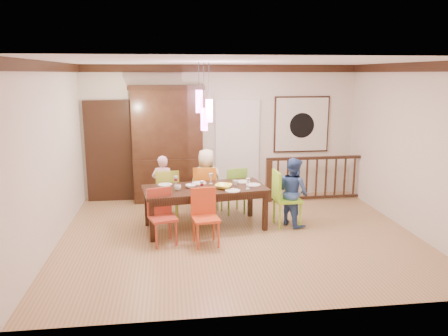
{
  "coord_description": "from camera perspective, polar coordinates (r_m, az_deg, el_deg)",
  "views": [
    {
      "loc": [
        -1.14,
        -6.97,
        2.72
      ],
      "look_at": [
        -0.19,
        0.52,
        1.07
      ],
      "focal_mm": 35.0,
      "sensor_mm": 36.0,
      "label": 1
    }
  ],
  "objects": [
    {
      "name": "painting",
      "position": [
        9.94,
        10.1,
        5.62
      ],
      "size": [
        1.25,
        0.06,
        1.25
      ],
      "color": "black",
      "rests_on": "wall_back"
    },
    {
      "name": "wall_left",
      "position": [
        7.32,
        -21.79,
        1.42
      ],
      "size": [
        0.0,
        5.0,
        5.0
      ],
      "primitive_type": "plane",
      "rotation": [
        1.57,
        0.0,
        1.57
      ],
      "color": "beige",
      "rests_on": "floor"
    },
    {
      "name": "chair_near_mid",
      "position": [
        7.0,
        -2.39,
        -6.04
      ],
      "size": [
        0.46,
        0.46,
        0.91
      ],
      "rotation": [
        0.0,
        0.0,
        0.13
      ],
      "color": "#C5401A",
      "rests_on": "floor"
    },
    {
      "name": "chair_near_left",
      "position": [
        7.1,
        -8.0,
        -5.92
      ],
      "size": [
        0.51,
        0.51,
        0.9
      ],
      "rotation": [
        0.0,
        0.0,
        0.3
      ],
      "color": "#A93421",
      "rests_on": "floor"
    },
    {
      "name": "plate_far_left",
      "position": [
        7.92,
        -7.69,
        -2.16
      ],
      "size": [
        0.26,
        0.26,
        0.01
      ],
      "primitive_type": "cylinder",
      "color": "white",
      "rests_on": "dining_table"
    },
    {
      "name": "plate_far_mid",
      "position": [
        7.99,
        -3.27,
        -1.96
      ],
      "size": [
        0.26,
        0.26,
        0.01
      ],
      "primitive_type": "cylinder",
      "color": "white",
      "rests_on": "dining_table"
    },
    {
      "name": "chair_far_right",
      "position": [
        8.61,
        1.17,
        -2.43
      ],
      "size": [
        0.52,
        0.52,
        0.93
      ],
      "rotation": [
        0.0,
        0.0,
        3.42
      ],
      "color": "#68A62D",
      "rests_on": "floor"
    },
    {
      "name": "balustrade",
      "position": [
        9.72,
        11.98,
        -1.19
      ],
      "size": [
        2.26,
        0.13,
        0.96
      ],
      "rotation": [
        0.0,
        0.0,
        0.02
      ],
      "color": "black",
      "rests_on": "floor"
    },
    {
      "name": "crown_molding",
      "position": [
        7.06,
        2.15,
        13.09
      ],
      "size": [
        6.0,
        5.0,
        0.16
      ],
      "primitive_type": null,
      "color": "black",
      "rests_on": "wall_back"
    },
    {
      "name": "cup_left",
      "position": [
        7.55,
        -6.07,
        -2.56
      ],
      "size": [
        0.13,
        0.13,
        0.09
      ],
      "primitive_type": "imported",
      "rotation": [
        0.0,
        0.0,
        -0.16
      ],
      "color": "silver",
      "rests_on": "dining_table"
    },
    {
      "name": "white_doorway",
      "position": [
        9.7,
        1.75,
        2.36
      ],
      "size": [
        0.97,
        0.05,
        2.22
      ],
      "primitive_type": "cube",
      "color": "silver",
      "rests_on": "wall_back"
    },
    {
      "name": "panel_door",
      "position": [
        9.65,
        -14.6,
        1.92
      ],
      "size": [
        1.04,
        0.07,
        2.24
      ],
      "primitive_type": "cube",
      "color": "black",
      "rests_on": "wall_back"
    },
    {
      "name": "pendant_cluster",
      "position": [
        7.48,
        -2.62,
        7.57
      ],
      "size": [
        0.27,
        0.21,
        1.14
      ],
      "color": "#FF4CB4",
      "rests_on": "ceiling"
    },
    {
      "name": "serving_bowl",
      "position": [
        7.62,
        -0.07,
        -2.41
      ],
      "size": [
        0.38,
        0.38,
        0.07
      ],
      "primitive_type": "imported",
      "rotation": [
        0.0,
        0.0,
        -0.38
      ],
      "color": "#F7F346",
      "rests_on": "dining_table"
    },
    {
      "name": "cup_right",
      "position": [
        7.83,
        1.48,
        -1.94
      ],
      "size": [
        0.12,
        0.12,
        0.09
      ],
      "primitive_type": "imported",
      "rotation": [
        0.0,
        0.0,
        0.22
      ],
      "color": "silver",
      "rests_on": "dining_table"
    },
    {
      "name": "plate_near_mid",
      "position": [
        7.46,
        1.14,
        -2.97
      ],
      "size": [
        0.26,
        0.26,
        0.01
      ],
      "primitive_type": "cylinder",
      "color": "white",
      "rests_on": "dining_table"
    },
    {
      "name": "wine_glass_d",
      "position": [
        7.59,
        3.14,
        -2.04
      ],
      "size": [
        0.08,
        0.08,
        0.19
      ],
      "primitive_type": null,
      "color": "silver",
      "rests_on": "dining_table"
    },
    {
      "name": "wine_glass_c",
      "position": [
        7.39,
        -2.89,
        -2.43
      ],
      "size": [
        0.08,
        0.08,
        0.19
      ],
      "primitive_type": null,
      "color": "#590C19",
      "rests_on": "dining_table"
    },
    {
      "name": "wine_glass_b",
      "position": [
        7.94,
        -1.73,
        -1.38
      ],
      "size": [
        0.08,
        0.08,
        0.19
      ],
      "primitive_type": null,
      "color": "silver",
      "rests_on": "dining_table"
    },
    {
      "name": "wall_right",
      "position": [
        8.21,
        23.23,
        2.38
      ],
      "size": [
        0.0,
        5.0,
        5.0
      ],
      "primitive_type": "plane",
      "rotation": [
        1.57,
        0.0,
        -1.57
      ],
      "color": "beige",
      "rests_on": "floor"
    },
    {
      "name": "plate_near_left",
      "position": [
        7.38,
        -8.34,
        -3.26
      ],
      "size": [
        0.26,
        0.26,
        0.01
      ],
      "primitive_type": "cylinder",
      "color": "white",
      "rests_on": "dining_table"
    },
    {
      "name": "wall_back",
      "position": [
        9.62,
        -0.33,
        4.7
      ],
      "size": [
        6.0,
        0.0,
        6.0
      ],
      "primitive_type": "plane",
      "rotation": [
        1.57,
        0.0,
        0.0
      ],
      "color": "beige",
      "rests_on": "floor"
    },
    {
      "name": "floor",
      "position": [
        7.57,
        1.98,
        -8.79
      ],
      "size": [
        6.0,
        6.0,
        0.0
      ],
      "primitive_type": "plane",
      "color": "#A0704D",
      "rests_on": "ground"
    },
    {
      "name": "person_far_left",
      "position": [
        8.59,
        -7.97,
        -2.22
      ],
      "size": [
        0.47,
        0.35,
        1.17
      ],
      "primitive_type": "imported",
      "rotation": [
        0.0,
        0.0,
        2.98
      ],
      "color": "#FCBFD0",
      "rests_on": "floor"
    },
    {
      "name": "wine_glass_a",
      "position": [
        7.78,
        -6.31,
        -1.74
      ],
      "size": [
        0.08,
        0.08,
        0.19
      ],
      "primitive_type": null,
      "color": "#590C19",
      "rests_on": "dining_table"
    },
    {
      "name": "plate_far_right",
      "position": [
        8.08,
        2.53,
        -1.78
      ],
      "size": [
        0.26,
        0.26,
        0.01
      ],
      "primitive_type": "cylinder",
      "color": "white",
      "rests_on": "dining_table"
    },
    {
      "name": "plate_end_right",
      "position": [
        7.86,
        3.86,
        -2.2
      ],
      "size": [
        0.26,
        0.26,
        0.01
      ],
      "primitive_type": "cylinder",
      "color": "white",
      "rests_on": "dining_table"
    },
    {
      "name": "chair_end_right",
      "position": [
        7.93,
        8.29,
        -3.46
      ],
      "size": [
        0.48,
        0.48,
        1.02
      ],
      "rotation": [
        0.0,
        0.0,
        1.61
      ],
      "color": "#8FD225",
      "rests_on": "floor"
    },
    {
      "name": "chair_far_left",
      "position": [
        8.39,
        -7.44,
        -2.84
      ],
      "size": [
        0.46,
        0.46,
        0.95
      ],
      "rotation": [
        0.0,
        0.0,
        3.21
      ],
      "color": "#9AA92B",
      "rests_on": "floor"
    },
    {
      "name": "small_bowl",
      "position": [
        7.67,
        -4.36,
        -2.4
      ],
      "size": [
        0.24,
        0.24,
        0.06
      ],
      "primitive_type": "imported",
      "rotation": [
        0.0,
        0.0,
        0.33
      ],
      "color": "white",
      "rests_on": "dining_table"
    },
    {
      "name": "napkin",
      "position": [
        7.41,
        -2.69,
        -3.08
      ],
      "size": [
        0.18,
        0.14,
        0.01
      ],
      "primitive_type": "cube",
      "color": "#D83359",
      "rests_on": "dining_table"
    },
    {
      "name": "ceiling",
      "position": [
        7.06,
        2.16,
        13.74
      ],
      "size": [
        6.0,
        6.0,
        0.0
      ],
      "primitive_type": "plane",
      "rotation": [
        3.14,
        0.0,
        0.0
      ],
      "color": "white",
      "rests_on": "wall_back"
    },
    {
      "name": "dining_table",
      "position": [
        7.73,
        -2.51,
        -3.13
      ],
      "size": [
        2.25,
        1.27,
        0.75
      ],
      "rotation": [
        0.0,
        0.0,
        0.14
      ],
      "color": "black",
      "rests_on": "floor"
    },
    {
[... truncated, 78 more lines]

